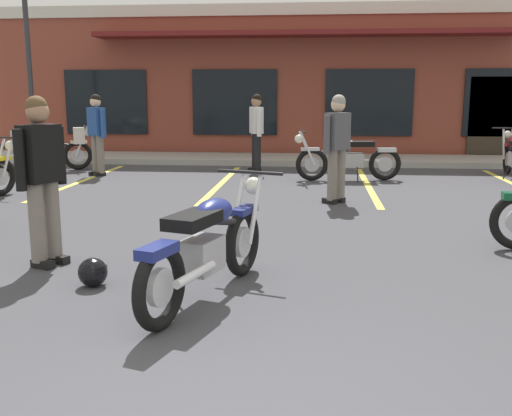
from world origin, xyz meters
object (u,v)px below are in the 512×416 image
(person_by_back_row, at_px, (97,130))
(person_near_building, at_px, (256,128))
(motorcycle_foreground_classic, at_px, (208,245))
(person_in_black_shirt, at_px, (41,171))
(motorcycle_red_sportbike, at_px, (347,157))
(helmet_on_pavement, at_px, (93,272))
(motorcycle_blue_standard, at_px, (49,147))
(parking_lot_lamp_post, at_px, (24,29))
(person_in_shorts_foreground, at_px, (337,142))

(person_by_back_row, distance_m, person_near_building, 3.34)
(person_by_back_row, bearing_deg, motorcycle_foreground_classic, -63.40)
(motorcycle_foreground_classic, xyz_separation_m, person_in_black_shirt, (-1.78, 0.80, 0.49))
(motorcycle_red_sportbike, relative_size, person_by_back_row, 1.26)
(motorcycle_red_sportbike, height_order, helmet_on_pavement, motorcycle_red_sportbike)
(motorcycle_blue_standard, xyz_separation_m, helmet_on_pavement, (3.90, -7.67, -0.40))
(parking_lot_lamp_post, bearing_deg, helmet_on_pavement, -61.24)
(motorcycle_foreground_classic, height_order, parking_lot_lamp_post, parking_lot_lamp_post)
(motorcycle_blue_standard, xyz_separation_m, person_by_back_row, (1.35, -0.63, 0.42))
(motorcycle_blue_standard, xyz_separation_m, person_in_shorts_foreground, (6.18, -3.34, 0.42))
(motorcycle_red_sportbike, relative_size, person_in_shorts_foreground, 1.26)
(motorcycle_red_sportbike, xyz_separation_m, parking_lot_lamp_post, (-7.32, 1.81, 2.68))
(person_in_shorts_foreground, bearing_deg, person_by_back_row, 150.74)
(person_in_black_shirt, relative_size, person_near_building, 1.00)
(motorcycle_foreground_classic, height_order, person_by_back_row, person_by_back_row)
(helmet_on_pavement, distance_m, parking_lot_lamp_post, 10.30)
(motorcycle_red_sportbike, height_order, motorcycle_blue_standard, same)
(motorcycle_blue_standard, xyz_separation_m, person_near_building, (4.57, 0.24, 0.42))
(person_in_black_shirt, xyz_separation_m, helmet_on_pavement, (0.70, -0.60, -0.82))
(motorcycle_blue_standard, bearing_deg, person_by_back_row, -25.00)
(person_in_shorts_foreground, xyz_separation_m, parking_lot_lamp_post, (-7.02, 4.30, 2.19))
(person_by_back_row, height_order, parking_lot_lamp_post, parking_lot_lamp_post)
(person_in_black_shirt, bearing_deg, motorcycle_foreground_classic, -24.28)
(motorcycle_blue_standard, xyz_separation_m, parking_lot_lamp_post, (-0.84, 0.96, 2.61))
(motorcycle_red_sportbike, height_order, person_in_black_shirt, person_in_black_shirt)
(motorcycle_red_sportbike, height_order, person_near_building, person_near_building)
(person_by_back_row, xyz_separation_m, parking_lot_lamp_post, (-2.19, 1.59, 2.19))
(motorcycle_blue_standard, bearing_deg, person_in_black_shirt, -65.68)
(person_in_black_shirt, height_order, person_by_back_row, same)
(person_in_shorts_foreground, bearing_deg, parking_lot_lamp_post, 148.53)
(motorcycle_blue_standard, relative_size, person_in_shorts_foreground, 1.18)
(person_near_building, bearing_deg, motorcycle_blue_standard, -176.95)
(person_in_black_shirt, bearing_deg, person_in_shorts_foreground, 51.32)
(motorcycle_red_sportbike, xyz_separation_m, person_in_shorts_foreground, (-0.30, -2.49, 0.49))
(motorcycle_blue_standard, distance_m, person_in_black_shirt, 7.77)
(motorcycle_foreground_classic, height_order, person_in_black_shirt, person_in_black_shirt)
(person_by_back_row, bearing_deg, person_near_building, 15.16)
(person_by_back_row, bearing_deg, motorcycle_blue_standard, 155.00)
(motorcycle_foreground_classic, height_order, person_in_shorts_foreground, person_in_shorts_foreground)
(motorcycle_foreground_classic, relative_size, person_in_black_shirt, 1.22)
(parking_lot_lamp_post, bearing_deg, person_near_building, -7.56)
(motorcycle_foreground_classic, relative_size, parking_lot_lamp_post, 0.42)
(motorcycle_red_sportbike, bearing_deg, person_in_black_shirt, -117.84)
(person_near_building, bearing_deg, helmet_on_pavement, -94.89)
(motorcycle_foreground_classic, xyz_separation_m, person_in_shorts_foreground, (1.20, 4.53, 0.49))
(person_by_back_row, xyz_separation_m, person_near_building, (3.22, 0.87, 0.00))
(motorcycle_foreground_classic, height_order, person_near_building, person_near_building)
(person_in_shorts_foreground, height_order, parking_lot_lamp_post, parking_lot_lamp_post)
(person_near_building, xyz_separation_m, helmet_on_pavement, (-0.68, -7.91, -0.82))
(motorcycle_blue_standard, distance_m, parking_lot_lamp_post, 2.91)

